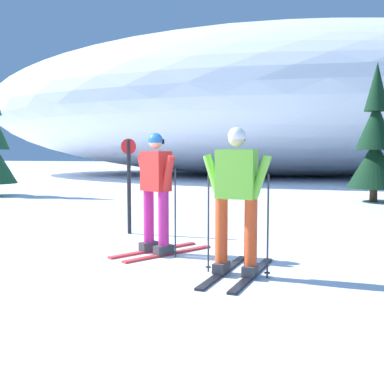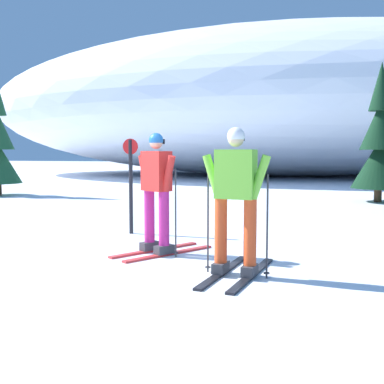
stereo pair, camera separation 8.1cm
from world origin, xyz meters
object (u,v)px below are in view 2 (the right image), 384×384
pine_tree_center_left (380,144)px  trail_marker_post (131,181)px  skier_red_jacket (157,190)px  skier_lime_jacket (236,198)px

pine_tree_center_left → trail_marker_post: pine_tree_center_left is taller
pine_tree_center_left → trail_marker_post: bearing=-126.1°
skier_red_jacket → pine_tree_center_left: pine_tree_center_left is taller
skier_lime_jacket → trail_marker_post: bearing=133.4°
skier_red_jacket → skier_lime_jacket: size_ratio=0.99×
skier_red_jacket → pine_tree_center_left: bearing=64.5°
skier_red_jacket → trail_marker_post: size_ratio=1.02×
skier_lime_jacket → trail_marker_post: skier_lime_jacket is taller
skier_red_jacket → skier_lime_jacket: 1.60m
skier_lime_jacket → trail_marker_post: (-2.30, 2.43, 0.03)m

